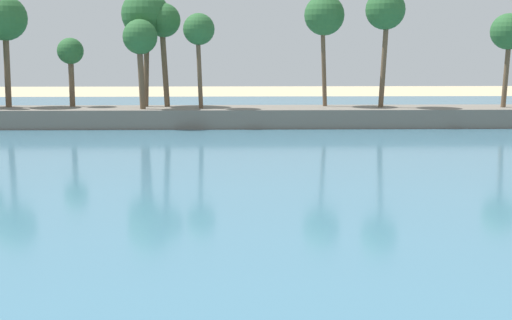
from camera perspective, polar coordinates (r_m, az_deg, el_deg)
name	(u,v)px	position (r m, az deg, el deg)	size (l,w,h in m)	color
sea	(252,134)	(60.47, -0.33, 2.11)	(220.00, 92.46, 0.06)	teal
palm_headland	(208,81)	(66.56, -3.93, 6.41)	(80.64, 6.73, 12.76)	slate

